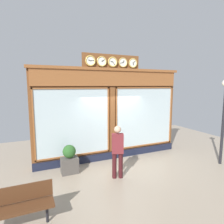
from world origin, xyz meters
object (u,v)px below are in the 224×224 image
object	(u,v)px
pedestrian	(118,150)
street_lamp	(224,108)
planter_box	(70,165)
street_bench	(18,204)

from	to	relation	value
pedestrian	street_lamp	xyz separation A→B (m)	(-4.03, 0.55, 1.19)
planter_box	street_bench	bearing A→B (deg)	54.76
pedestrian	street_bench	bearing A→B (deg)	22.35
planter_box	street_bench	distance (m)	2.59
street_bench	pedestrian	bearing A→B (deg)	-157.65
pedestrian	planter_box	xyz separation A→B (m)	(1.32, -0.95, -0.66)
street_lamp	pedestrian	bearing A→B (deg)	-7.84
pedestrian	street_bench	xyz separation A→B (m)	(2.81, 1.15, -0.41)
pedestrian	street_bench	size ratio (longest dim) A/B	1.21
pedestrian	street_bench	distance (m)	3.06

